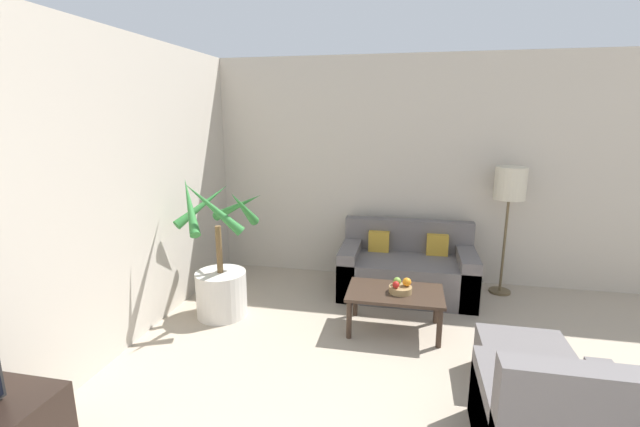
# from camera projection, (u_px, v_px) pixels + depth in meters

# --- Properties ---
(wall_back) EXTENTS (7.62, 0.06, 2.70)m
(wall_back) POSITION_uv_depth(u_px,v_px,m) (464.00, 172.00, 5.04)
(wall_back) COLOR #BCB2A3
(wall_back) RESTS_ON ground_plane
(wall_left) EXTENTS (0.06, 7.29, 2.70)m
(wall_left) POSITION_uv_depth(u_px,v_px,m) (47.00, 215.00, 2.90)
(wall_left) COLOR #BCB2A3
(wall_left) RESTS_ON ground_plane
(potted_palm) EXTENTS (0.88, 0.87, 1.45)m
(potted_palm) POSITION_uv_depth(u_px,v_px,m) (221.00, 275.00, 4.32)
(potted_palm) COLOR beige
(potted_palm) RESTS_ON ground_plane
(sofa_loveseat) EXTENTS (1.49, 0.82, 0.80)m
(sofa_loveseat) POSITION_uv_depth(u_px,v_px,m) (406.00, 270.00, 4.89)
(sofa_loveseat) COLOR #605B5B
(sofa_loveseat) RESTS_ON ground_plane
(floor_lamp) EXTENTS (0.34, 0.34, 1.46)m
(floor_lamp) POSITION_uv_depth(u_px,v_px,m) (510.00, 188.00, 4.69)
(floor_lamp) COLOR brown
(floor_lamp) RESTS_ON ground_plane
(coffee_table) EXTENTS (0.89, 0.56, 0.40)m
(coffee_table) POSITION_uv_depth(u_px,v_px,m) (395.00, 297.00, 4.02)
(coffee_table) COLOR #38281E
(coffee_table) RESTS_ON ground_plane
(fruit_bowl) EXTENTS (0.21, 0.21, 0.06)m
(fruit_bowl) POSITION_uv_depth(u_px,v_px,m) (400.00, 289.00, 3.98)
(fruit_bowl) COLOR #997A4C
(fruit_bowl) RESTS_ON coffee_table
(apple_red) EXTENTS (0.07, 0.07, 0.07)m
(apple_red) POSITION_uv_depth(u_px,v_px,m) (396.00, 285.00, 3.93)
(apple_red) COLOR red
(apple_red) RESTS_ON fruit_bowl
(apple_green) EXTENTS (0.07, 0.07, 0.07)m
(apple_green) POSITION_uv_depth(u_px,v_px,m) (397.00, 281.00, 4.00)
(apple_green) COLOR olive
(apple_green) RESTS_ON fruit_bowl
(orange_fruit) EXTENTS (0.08, 0.08, 0.08)m
(orange_fruit) POSITION_uv_depth(u_px,v_px,m) (407.00, 282.00, 3.97)
(orange_fruit) COLOR orange
(orange_fruit) RESTS_ON fruit_bowl
(ottoman) EXTENTS (0.63, 0.45, 0.35)m
(ottoman) POSITION_uv_depth(u_px,v_px,m) (522.00, 361.00, 3.26)
(ottoman) COLOR #605B5B
(ottoman) RESTS_ON ground_plane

